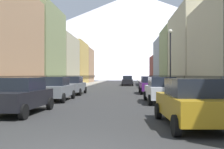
{
  "coord_description": "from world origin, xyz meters",
  "views": [
    {
      "loc": [
        1.42,
        -5.91,
        1.91
      ],
      "look_at": [
        -0.76,
        33.17,
        1.99
      ],
      "focal_mm": 41.57,
      "sensor_mm": 36.0,
      "label": 1
    }
  ],
  "objects_px": {
    "car_left_0": "(21,95)",
    "potted_plant_2": "(189,88)",
    "car_right_2": "(150,85)",
    "pedestrian_2": "(168,84)",
    "pedestrian_1": "(222,96)",
    "trash_bin_right": "(214,97)",
    "car_driving_1": "(127,80)",
    "car_right_1": "(161,90)",
    "streetlamp_right": "(170,52)",
    "pedestrian_0": "(168,84)",
    "car_left_1": "(56,89)",
    "car_left_2": "(73,85)",
    "parking_meter_near": "(214,93)",
    "car_right_0": "(191,102)",
    "car_driving_0": "(127,81)"
  },
  "relations": [
    {
      "from": "car_left_1",
      "to": "car_driving_0",
      "type": "height_order",
      "value": "same"
    },
    {
      "from": "car_right_2",
      "to": "potted_plant_2",
      "type": "bearing_deg",
      "value": -45.54
    },
    {
      "from": "car_left_0",
      "to": "trash_bin_right",
      "type": "bearing_deg",
      "value": 13.14
    },
    {
      "from": "car_right_1",
      "to": "parking_meter_near",
      "type": "bearing_deg",
      "value": -68.54
    },
    {
      "from": "car_driving_1",
      "to": "potted_plant_2",
      "type": "relative_size",
      "value": 4.21
    },
    {
      "from": "car_left_0",
      "to": "potted_plant_2",
      "type": "distance_m",
      "value": 15.44
    },
    {
      "from": "parking_meter_near",
      "to": "pedestrian_0",
      "type": "xyz_separation_m",
      "value": [
        0.5,
        17.09,
        -0.15
      ]
    },
    {
      "from": "pedestrian_0",
      "to": "pedestrian_1",
      "type": "distance_m",
      "value": 16.77
    },
    {
      "from": "trash_bin_right",
      "to": "pedestrian_1",
      "type": "height_order",
      "value": "pedestrian_1"
    },
    {
      "from": "pedestrian_2",
      "to": "car_right_0",
      "type": "bearing_deg",
      "value": -96.75
    },
    {
      "from": "car_driving_0",
      "to": "streetlamp_right",
      "type": "distance_m",
      "value": 23.96
    },
    {
      "from": "potted_plant_2",
      "to": "pedestrian_2",
      "type": "xyz_separation_m",
      "value": [
        -0.75,
        6.82,
        0.09
      ]
    },
    {
      "from": "car_right_1",
      "to": "trash_bin_right",
      "type": "height_order",
      "value": "car_right_1"
    },
    {
      "from": "car_right_2",
      "to": "streetlamp_right",
      "type": "distance_m",
      "value": 4.88
    },
    {
      "from": "car_right_1",
      "to": "pedestrian_1",
      "type": "relative_size",
      "value": 2.88
    },
    {
      "from": "car_left_2",
      "to": "car_left_0",
      "type": "bearing_deg",
      "value": -89.99
    },
    {
      "from": "pedestrian_2",
      "to": "car_left_0",
      "type": "bearing_deg",
      "value": -119.36
    },
    {
      "from": "car_right_0",
      "to": "pedestrian_0",
      "type": "height_order",
      "value": "car_right_0"
    },
    {
      "from": "car_left_0",
      "to": "pedestrian_0",
      "type": "bearing_deg",
      "value": 60.25
    },
    {
      "from": "car_driving_1",
      "to": "parking_meter_near",
      "type": "bearing_deg",
      "value": -84.0
    },
    {
      "from": "car_left_2",
      "to": "car_right_2",
      "type": "relative_size",
      "value": 1.0
    },
    {
      "from": "car_left_2",
      "to": "pedestrian_0",
      "type": "distance_m",
      "value": 11.18
    },
    {
      "from": "car_right_2",
      "to": "car_left_2",
      "type": "bearing_deg",
      "value": -167.87
    },
    {
      "from": "potted_plant_2",
      "to": "pedestrian_2",
      "type": "distance_m",
      "value": 6.86
    },
    {
      "from": "trash_bin_right",
      "to": "car_right_0",
      "type": "bearing_deg",
      "value": -116.17
    },
    {
      "from": "car_left_1",
      "to": "car_left_2",
      "type": "height_order",
      "value": "same"
    },
    {
      "from": "car_right_0",
      "to": "car_driving_0",
      "type": "xyz_separation_m",
      "value": [
        -2.2,
        37.13,
        0.0
      ]
    },
    {
      "from": "car_left_1",
      "to": "car_driving_1",
      "type": "distance_m",
      "value": 34.0
    },
    {
      "from": "car_right_1",
      "to": "pedestrian_0",
      "type": "bearing_deg",
      "value": 78.59
    },
    {
      "from": "trash_bin_right",
      "to": "car_driving_0",
      "type": "bearing_deg",
      "value": 98.46
    },
    {
      "from": "potted_plant_2",
      "to": "car_right_0",
      "type": "bearing_deg",
      "value": -102.99
    },
    {
      "from": "trash_bin_right",
      "to": "streetlamp_right",
      "type": "relative_size",
      "value": 0.17
    },
    {
      "from": "potted_plant_2",
      "to": "pedestrian_0",
      "type": "height_order",
      "value": "pedestrian_0"
    },
    {
      "from": "car_driving_1",
      "to": "parking_meter_near",
      "type": "distance_m",
      "value": 39.72
    },
    {
      "from": "car_right_0",
      "to": "pedestrian_2",
      "type": "relative_size",
      "value": 2.91
    },
    {
      "from": "car_left_1",
      "to": "car_driving_1",
      "type": "xyz_separation_m",
      "value": [
        5.4,
        33.57,
        0.0
      ]
    },
    {
      "from": "car_right_2",
      "to": "pedestrian_2",
      "type": "bearing_deg",
      "value": 55.46
    },
    {
      "from": "car_left_0",
      "to": "car_left_2",
      "type": "xyz_separation_m",
      "value": [
        -0.0,
        12.67,
        0.0
      ]
    },
    {
      "from": "car_right_2",
      "to": "pedestrian_1",
      "type": "xyz_separation_m",
      "value": [
        2.45,
        -13.5,
        -0.05
      ]
    },
    {
      "from": "car_right_1",
      "to": "streetlamp_right",
      "type": "height_order",
      "value": "streetlamp_right"
    },
    {
      "from": "car_right_2",
      "to": "car_left_1",
      "type": "bearing_deg",
      "value": -133.93
    },
    {
      "from": "pedestrian_1",
      "to": "trash_bin_right",
      "type": "bearing_deg",
      "value": 86.34
    },
    {
      "from": "car_left_2",
      "to": "car_right_1",
      "type": "distance_m",
      "value": 10.49
    },
    {
      "from": "car_left_1",
      "to": "car_driving_0",
      "type": "bearing_deg",
      "value": 79.05
    },
    {
      "from": "car_left_1",
      "to": "streetlamp_right",
      "type": "height_order",
      "value": "streetlamp_right"
    },
    {
      "from": "car_left_1",
      "to": "car_right_0",
      "type": "distance_m",
      "value": 11.96
    },
    {
      "from": "pedestrian_1",
      "to": "pedestrian_2",
      "type": "xyz_separation_m",
      "value": [
        -0.0,
        17.06,
        0.0
      ]
    },
    {
      "from": "streetlamp_right",
      "to": "car_driving_0",
      "type": "bearing_deg",
      "value": 99.08
    },
    {
      "from": "streetlamp_right",
      "to": "pedestrian_1",
      "type": "bearing_deg",
      "value": -84.88
    },
    {
      "from": "car_right_0",
      "to": "trash_bin_right",
      "type": "distance_m",
      "value": 5.78
    }
  ]
}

